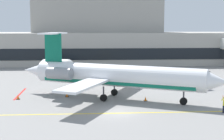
{
  "coord_description": "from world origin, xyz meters",
  "views": [
    {
      "loc": [
        -3.01,
        -36.26,
        9.85
      ],
      "look_at": [
        0.13,
        12.98,
        3.0
      ],
      "focal_mm": 54.42,
      "sensor_mm": 36.0,
      "label": 1
    }
  ],
  "objects_px": {
    "fuel_tank": "(57,65)",
    "marshaller": "(224,104)",
    "regional_jet": "(113,76)",
    "baggage_tug": "(115,77)",
    "pushback_tractor": "(197,81)"
  },
  "relations": [
    {
      "from": "pushback_tractor",
      "to": "marshaller",
      "type": "xyz_separation_m",
      "value": [
        -1.66,
        -14.87,
        -0.03
      ]
    },
    {
      "from": "baggage_tug",
      "to": "pushback_tractor",
      "type": "bearing_deg",
      "value": -23.86
    },
    {
      "from": "baggage_tug",
      "to": "marshaller",
      "type": "xyz_separation_m",
      "value": [
        10.57,
        -20.28,
        0.04
      ]
    },
    {
      "from": "baggage_tug",
      "to": "marshaller",
      "type": "distance_m",
      "value": 22.87
    },
    {
      "from": "pushback_tractor",
      "to": "marshaller",
      "type": "distance_m",
      "value": 14.96
    },
    {
      "from": "pushback_tractor",
      "to": "fuel_tank",
      "type": "xyz_separation_m",
      "value": [
        -23.12,
        17.4,
        0.49
      ]
    },
    {
      "from": "fuel_tank",
      "to": "marshaller",
      "type": "height_order",
      "value": "fuel_tank"
    },
    {
      "from": "regional_jet",
      "to": "baggage_tug",
      "type": "xyz_separation_m",
      "value": [
        1.19,
        12.41,
        -2.13
      ]
    },
    {
      "from": "baggage_tug",
      "to": "pushback_tractor",
      "type": "relative_size",
      "value": 0.96
    },
    {
      "from": "fuel_tank",
      "to": "baggage_tug",
      "type": "bearing_deg",
      "value": -47.75
    },
    {
      "from": "regional_jet",
      "to": "baggage_tug",
      "type": "height_order",
      "value": "regional_jet"
    },
    {
      "from": "baggage_tug",
      "to": "regional_jet",
      "type": "bearing_deg",
      "value": -95.49
    },
    {
      "from": "fuel_tank",
      "to": "marshaller",
      "type": "bearing_deg",
      "value": -56.37
    },
    {
      "from": "pushback_tractor",
      "to": "fuel_tank",
      "type": "bearing_deg",
      "value": 143.03
    },
    {
      "from": "fuel_tank",
      "to": "marshaller",
      "type": "distance_m",
      "value": 38.76
    }
  ]
}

